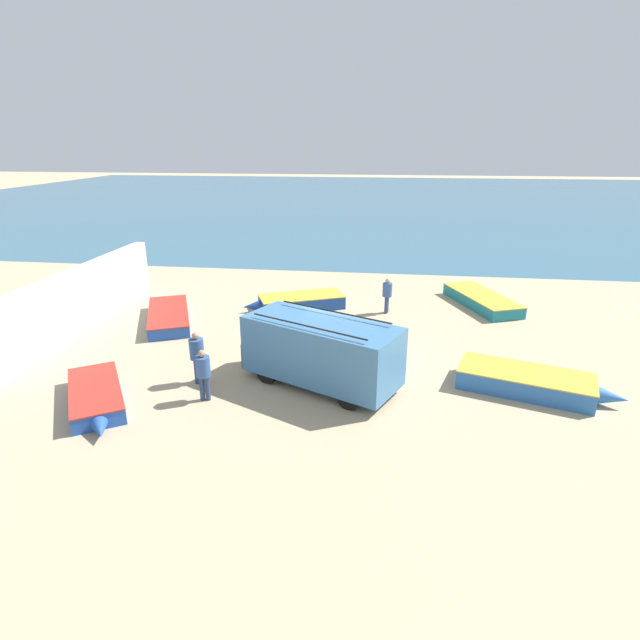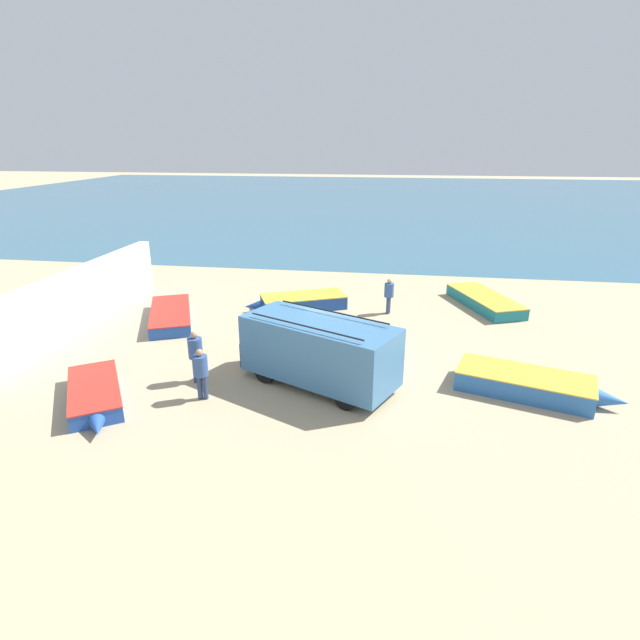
# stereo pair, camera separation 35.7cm
# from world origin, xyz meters

# --- Properties ---
(ground_plane) EXTENTS (200.00, 200.00, 0.00)m
(ground_plane) POSITION_xyz_m (0.00, 0.00, 0.00)
(ground_plane) COLOR tan
(sea_water) EXTENTS (120.00, 80.00, 0.01)m
(sea_water) POSITION_xyz_m (0.00, 52.00, 0.00)
(sea_water) COLOR #33607A
(sea_water) RESTS_ON ground_plane
(harbor_wall) EXTENTS (0.50, 11.52, 2.60)m
(harbor_wall) POSITION_xyz_m (-11.05, 1.00, 1.30)
(harbor_wall) COLOR silver
(harbor_wall) RESTS_ON ground_plane
(parked_van) EXTENTS (5.43, 3.97, 2.30)m
(parked_van) POSITION_xyz_m (-0.53, -2.59, 1.20)
(parked_van) COLOR teal
(parked_van) RESTS_ON ground_plane
(fishing_rowboat_0) EXTENTS (3.27, 5.58, 0.56)m
(fishing_rowboat_0) POSITION_xyz_m (6.02, 6.66, 0.28)
(fishing_rowboat_0) COLOR #1E757F
(fishing_rowboat_0) RESTS_ON ground_plane
(fishing_rowboat_1) EXTENTS (3.32, 5.41, 0.52)m
(fishing_rowboat_1) POSITION_xyz_m (-7.93, 2.51, 0.26)
(fishing_rowboat_1) COLOR #234CA3
(fishing_rowboat_1) RESTS_ON ground_plane
(fishing_rowboat_2) EXTENTS (5.00, 2.85, 0.64)m
(fishing_rowboat_2) POSITION_xyz_m (6.09, -2.23, 0.32)
(fishing_rowboat_2) COLOR #2D66AD
(fishing_rowboat_2) RESTS_ON ground_plane
(fishing_rowboat_3) EXTENTS (4.76, 3.10, 0.62)m
(fishing_rowboat_3) POSITION_xyz_m (-2.57, 4.99, 0.31)
(fishing_rowboat_3) COLOR navy
(fishing_rowboat_3) RESTS_ON ground_plane
(fishing_rowboat_4) EXTENTS (3.12, 4.06, 0.51)m
(fishing_rowboat_4) POSITION_xyz_m (-7.06, -4.79, 0.26)
(fishing_rowboat_4) COLOR #234CA3
(fishing_rowboat_4) RESTS_ON ground_plane
(fisherman_0) EXTENTS (0.43, 0.43, 1.64)m
(fisherman_0) POSITION_xyz_m (1.56, 4.84, 0.98)
(fisherman_0) COLOR navy
(fisherman_0) RESTS_ON ground_plane
(fisherman_1) EXTENTS (0.46, 0.46, 1.76)m
(fisherman_1) POSITION_xyz_m (-4.50, -2.99, 1.05)
(fisherman_1) COLOR navy
(fisherman_1) RESTS_ON ground_plane
(fisherman_2) EXTENTS (0.43, 0.43, 1.66)m
(fisherman_2) POSITION_xyz_m (-3.89, -4.10, 0.99)
(fisherman_2) COLOR navy
(fisherman_2) RESTS_ON ground_plane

